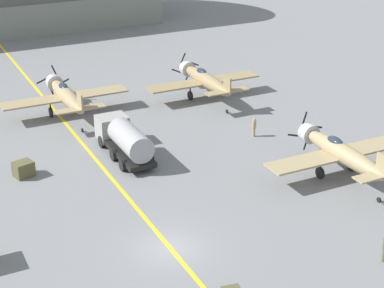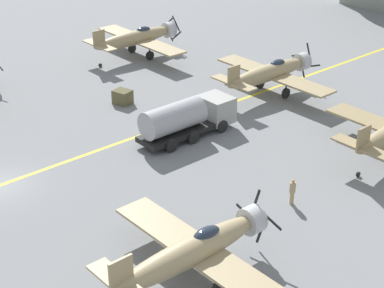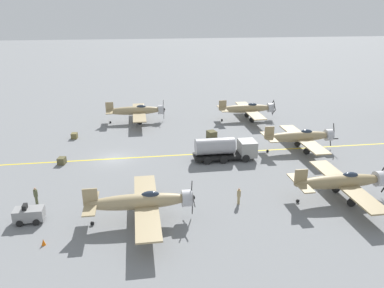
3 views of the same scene
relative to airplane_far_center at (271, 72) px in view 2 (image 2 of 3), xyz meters
name	(u,v)px [view 2 (image 2 of 3)]	position (x,y,z in m)	size (l,w,h in m)	color
airplane_far_center	(271,72)	(0.00, 0.00, 0.00)	(12.00, 9.98, 3.72)	tan
airplane_far_left	(137,38)	(-15.51, -2.77, 0.00)	(12.00, 9.98, 3.65)	#9E8961
airplane_mid_right	(195,250)	(14.98, -21.74, 0.00)	(12.00, 9.98, 3.75)	tan
fuel_tanker	(187,118)	(1.66, -10.89, -0.50)	(2.67, 8.00, 2.98)	black
ground_crew_walking	(292,191)	(13.20, -12.24, -1.06)	(0.38, 0.38, 1.74)	tan
supply_crate_outboard	(123,97)	(-6.67, -10.93, -1.42)	(1.43, 1.19, 1.19)	brown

